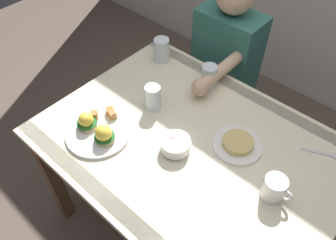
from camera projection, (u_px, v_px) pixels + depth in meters
ground_plane at (184, 222)px, 1.88m from camera, size 6.00×6.00×0.00m
dining_table at (190, 157)px, 1.41m from camera, size 1.20×0.90×0.74m
eggs_benedict_plate at (98, 130)px, 1.35m from camera, size 0.27×0.27×0.09m
fruit_bowl at (176, 145)px, 1.29m from camera, size 0.12×0.12×0.06m
coffee_mug at (275, 187)px, 1.14m from camera, size 0.11×0.08×0.09m
fork at (325, 154)px, 1.29m from camera, size 0.15×0.08×0.00m
water_glass_near at (209, 77)px, 1.53m from camera, size 0.07×0.07×0.11m
water_glass_far at (162, 51)px, 1.66m from camera, size 0.08×0.08×0.12m
water_glass_extra at (153, 99)px, 1.43m from camera, size 0.07×0.07×0.12m
side_plate at (238, 144)px, 1.31m from camera, size 0.20×0.20×0.04m
diner_person at (223, 65)px, 1.82m from camera, size 0.34×0.54×1.14m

